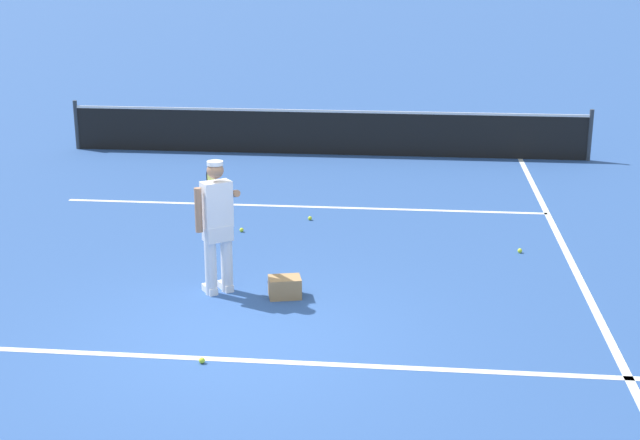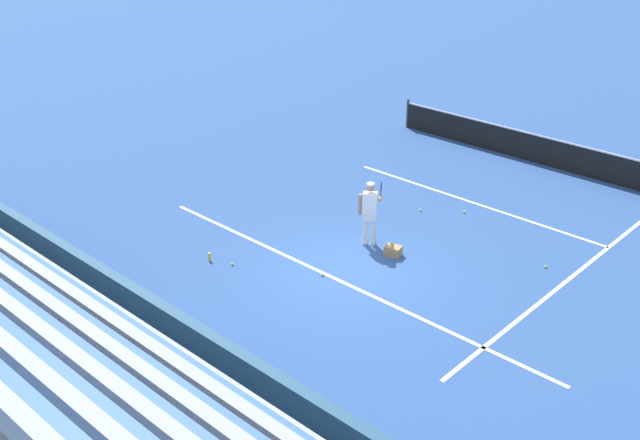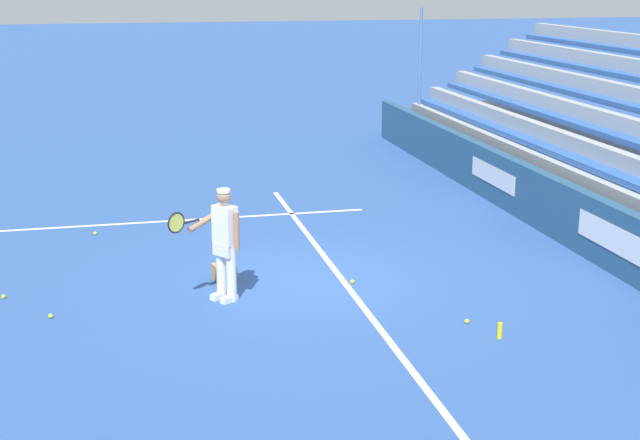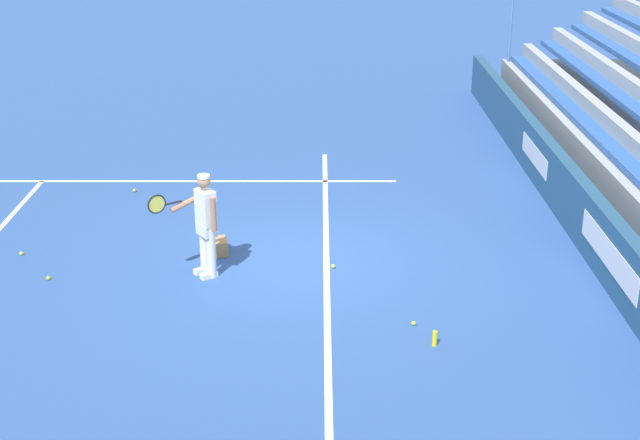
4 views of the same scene
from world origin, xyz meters
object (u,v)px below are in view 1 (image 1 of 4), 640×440
at_px(tennis_ball_midcourt, 202,360).
at_px(tennis_net, 326,132).
at_px(tennis_player, 217,225).
at_px(tennis_ball_by_box, 520,251).
at_px(tennis_ball_toward_net, 310,218).
at_px(tennis_ball_far_left, 242,230).
at_px(ball_box_cardboard, 285,287).

distance_m(tennis_ball_midcourt, tennis_net, 10.26).
bearing_deg(tennis_player, tennis_ball_by_box, 26.21).
height_order(tennis_ball_toward_net, tennis_ball_by_box, same).
height_order(tennis_ball_midcourt, tennis_ball_by_box, same).
bearing_deg(tennis_ball_midcourt, tennis_ball_far_left, 95.66).
height_order(tennis_player, tennis_ball_toward_net, tennis_player).
xyz_separation_m(ball_box_cardboard, tennis_ball_toward_net, (-0.07, 3.37, -0.10)).
xyz_separation_m(tennis_ball_by_box, tennis_net, (-3.44, 6.22, 0.46)).
xyz_separation_m(ball_box_cardboard, tennis_ball_far_left, (-1.06, 2.62, -0.10)).
bearing_deg(tennis_net, tennis_ball_by_box, -61.09).
relative_size(tennis_ball_midcourt, tennis_ball_toward_net, 1.00).
distance_m(tennis_ball_toward_net, tennis_ball_by_box, 3.46).
bearing_deg(tennis_ball_by_box, tennis_ball_far_left, 172.28).
bearing_deg(tennis_player, ball_box_cardboard, -5.87).
bearing_deg(tennis_ball_far_left, tennis_net, 82.42).
relative_size(tennis_ball_far_left, tennis_net, 0.01).
xyz_separation_m(tennis_player, tennis_ball_midcourt, (0.26, -2.06, -0.86)).
distance_m(tennis_player, tennis_ball_far_left, 2.68).
relative_size(tennis_player, tennis_ball_toward_net, 25.98).
bearing_deg(tennis_ball_by_box, tennis_player, -153.79).
xyz_separation_m(tennis_ball_far_left, tennis_ball_by_box, (4.19, -0.57, 0.00)).
relative_size(tennis_ball_far_left, tennis_ball_by_box, 1.00).
relative_size(tennis_ball_toward_net, tennis_ball_by_box, 1.00).
distance_m(tennis_player, tennis_ball_toward_net, 3.48).
distance_m(tennis_ball_toward_net, tennis_net, 4.94).
bearing_deg(tennis_net, tennis_ball_midcourt, -91.67).
distance_m(tennis_player, ball_box_cardboard, 1.15).
bearing_deg(tennis_ball_midcourt, tennis_ball_by_box, 47.13).
height_order(tennis_ball_by_box, tennis_net, tennis_net).
bearing_deg(tennis_ball_far_left, tennis_ball_toward_net, 37.07).
height_order(ball_box_cardboard, tennis_ball_midcourt, ball_box_cardboard).
xyz_separation_m(tennis_player, tennis_ball_by_box, (3.99, 1.97, -0.86)).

